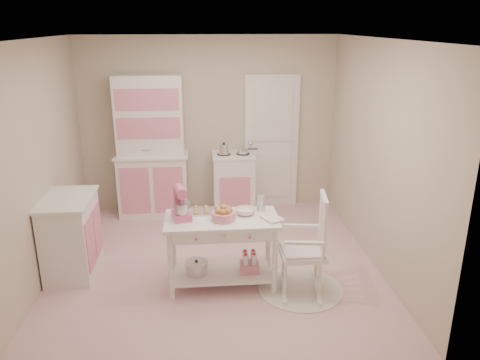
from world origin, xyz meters
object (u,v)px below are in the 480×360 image
rocking_chair (302,244)px  bread_basket (224,216)px  stand_mixer (181,204)px  hutch (151,147)px  base_cabinet (71,236)px  stove (234,183)px  work_table (222,252)px

rocking_chair → bread_basket: size_ratio=4.40×
stand_mixer → rocking_chair: bearing=-22.4°
hutch → base_cabinet: bearing=-114.5°
hutch → bread_basket: hutch is taller
rocking_chair → stand_mixer: 1.34m
hutch → rocking_chair: 2.94m
hutch → base_cabinet: (-0.78, -1.70, -0.58)m
stove → stand_mixer: bearing=-108.7°
stove → work_table: stove is taller
work_table → stand_mixer: stand_mixer is taller
work_table → stand_mixer: size_ratio=3.53×
base_cabinet → bread_basket: (1.72, -0.48, 0.39)m
hutch → rocking_chair: size_ratio=1.89×
base_cabinet → rocking_chair: size_ratio=0.84×
hutch → bread_basket: size_ratio=8.32×
base_cabinet → work_table: (1.70, -0.43, -0.06)m
stand_mixer → bread_basket: (0.44, -0.07, -0.12)m
hutch → stove: hutch is taller
stove → work_table: bearing=-97.7°
hutch → rocking_chair: hutch is taller
stand_mixer → hutch: bearing=89.7°
hutch → rocking_chair: (1.76, -2.31, -0.49)m
bread_basket → work_table: bearing=111.8°
hutch → stand_mixer: bearing=-76.7°
hutch → stand_mixer: size_ratio=6.12×
stove → work_table: 2.10m
base_cabinet → bread_basket: 1.82m
base_cabinet → work_table: size_ratio=0.77×
rocking_chair → stand_mixer: stand_mixer is taller
work_table → bread_basket: (0.02, -0.05, 0.45)m
bread_basket → rocking_chair: bearing=-8.5°
stove → hutch: bearing=177.6°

